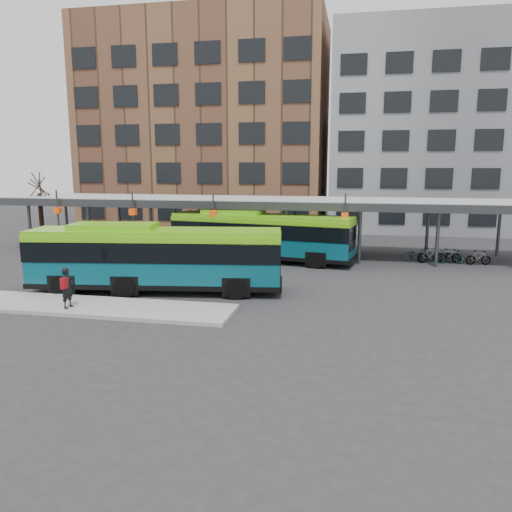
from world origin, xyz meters
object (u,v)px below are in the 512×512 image
Objects in this scene: pedestrian at (67,287)px; tree at (41,218)px; bus_front at (155,257)px; bus_rear at (261,235)px.

tree is at bearing 44.87° from pedestrian.
bus_front is (14.44, -11.38, -0.55)m from tree.
bus_rear is at bearing -16.85° from pedestrian.
tree is at bearing -176.01° from bus_rear.
bus_front is 1.03× the size of bus_rear.
tree is 18.40m from bus_front.
bus_front is at bearing -38.24° from tree.
tree reaches higher than pedestrian.
tree is 19.73m from pedestrian.
bus_rear is at bearing -5.47° from tree.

